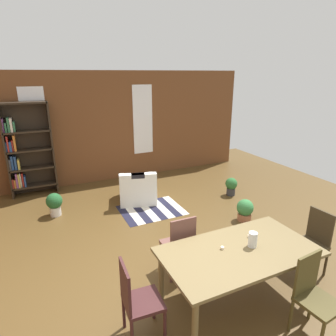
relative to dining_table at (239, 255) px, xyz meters
The scene contains 18 objects.
ground_plane 1.21m from the dining_table, 130.60° to the left, with size 11.29×11.29×0.00m, color brown.
back_wall_brick 5.27m from the dining_table, 97.26° to the left, with size 8.69×0.12×2.86m, color brown.
window_pane_0 5.56m from the dining_table, 111.45° to the left, with size 0.55×0.02×1.86m, color white.
window_pane_1 5.23m from the dining_table, 82.32° to the left, with size 0.55×0.02×1.86m, color white.
dining_table is the anchor object (origin of this frame).
vase_on_table 0.26m from the dining_table, ahead, with size 0.11×0.11×0.19m, color silver.
tealight_candle_0 0.37m from the dining_table, 30.98° to the left, with size 0.04×0.04×0.03m, color silver.
tealight_candle_1 0.23m from the dining_table, 149.11° to the left, with size 0.04×0.04×0.03m, color silver.
dining_chair_head_left 1.35m from the dining_table, behind, with size 0.42×0.42×0.95m.
dining_chair_near_right 0.87m from the dining_table, 60.28° to the right, with size 0.43×0.43×0.95m.
dining_chair_far_left 0.88m from the dining_table, 120.19° to the left, with size 0.41×0.41×0.95m.
dining_chair_head_right 1.35m from the dining_table, ahead, with size 0.42×0.42×0.95m.
bookshelf_tall 5.44m from the dining_table, 114.94° to the left, with size 1.02×0.32×2.18m.
armchair_white 3.45m from the dining_table, 91.79° to the left, with size 0.99×0.99×0.75m.
potted_plant_by_shelf 3.98m from the dining_table, 118.31° to the left, with size 0.32×0.32×0.48m.
potted_plant_corner 2.27m from the dining_table, 47.83° to the left, with size 0.33×0.33×0.44m.
potted_plant_window 3.48m from the dining_table, 54.07° to the left, with size 0.28×0.28×0.43m.
striped_rug 2.92m from the dining_table, 90.14° to the left, with size 1.30×1.02×0.01m.
Camera 1 is at (-1.45, -3.16, 2.79)m, focal length 31.16 mm.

